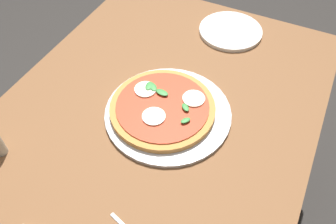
# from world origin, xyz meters

# --- Properties ---
(ground_plane) EXTENTS (6.00, 6.00, 0.00)m
(ground_plane) POSITION_xyz_m (0.00, 0.00, 0.00)
(ground_plane) COLOR #2D2B28
(dining_table) EXTENTS (1.30, 0.93, 0.73)m
(dining_table) POSITION_xyz_m (0.00, 0.00, 0.63)
(dining_table) COLOR brown
(dining_table) RESTS_ON ground_plane
(serving_tray) EXTENTS (0.38, 0.38, 0.01)m
(serving_tray) POSITION_xyz_m (-0.04, 0.04, 0.73)
(serving_tray) COLOR silver
(serving_tray) RESTS_ON dining_table
(pizza) EXTENTS (0.31, 0.31, 0.03)m
(pizza) POSITION_xyz_m (-0.04, 0.02, 0.75)
(pizza) COLOR #C6843F
(pizza) RESTS_ON serving_tray
(plate_white) EXTENTS (0.23, 0.23, 0.01)m
(plate_white) POSITION_xyz_m (-0.50, 0.07, 0.73)
(plate_white) COLOR white
(plate_white) RESTS_ON dining_table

